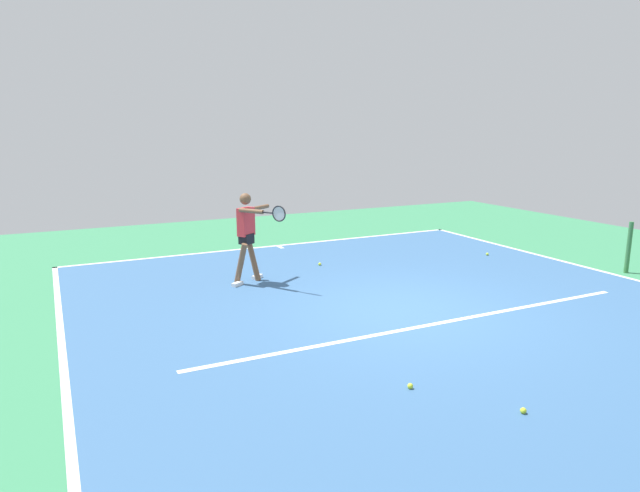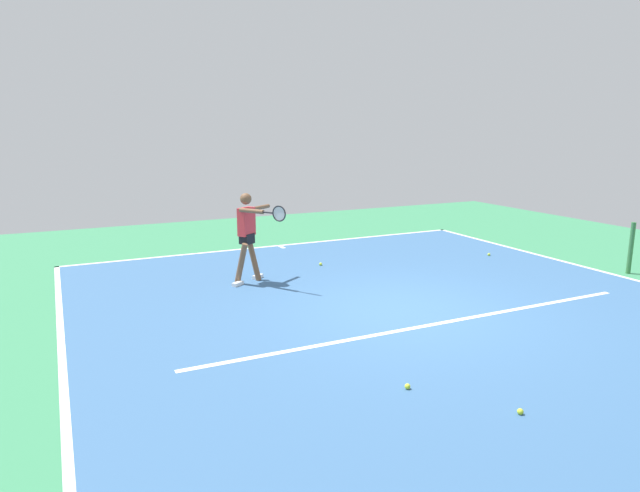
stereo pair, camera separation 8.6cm
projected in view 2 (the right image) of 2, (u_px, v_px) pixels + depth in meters
name	position (u px, v px, depth m)	size (l,w,h in m)	color
ground_plane	(405.00, 310.00, 9.15)	(20.90, 20.90, 0.00)	#388456
court_surface	(405.00, 310.00, 9.15)	(10.39, 11.47, 0.00)	#38608E
court_line_baseline_near	(279.00, 246.00, 14.16)	(10.39, 0.10, 0.01)	white
court_line_sideline_left	(616.00, 275.00, 11.32)	(0.10, 11.47, 0.01)	white
court_line_sideline_right	(62.00, 367.00, 6.98)	(0.10, 11.47, 0.01)	white
court_line_service	(433.00, 324.00, 8.48)	(7.79, 0.10, 0.01)	white
court_line_centre_mark	(282.00, 247.00, 13.99)	(0.10, 0.30, 0.01)	white
net_post	(631.00, 248.00, 11.35)	(0.09, 0.09, 1.07)	#38753D
tennis_player	(248.00, 232.00, 10.61)	(1.00, 1.39, 1.75)	brown
tennis_ball_centre_court	(489.00, 254.00, 13.03)	(0.07, 0.07, 0.07)	#C6E53D
tennis_ball_near_service_line	(321.00, 264.00, 12.11)	(0.07, 0.07, 0.07)	#CCE033
tennis_ball_near_player	(520.00, 412.00, 5.82)	(0.07, 0.07, 0.07)	#CCE033
tennis_ball_by_baseline	(408.00, 386.00, 6.38)	(0.07, 0.07, 0.07)	#CCE033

